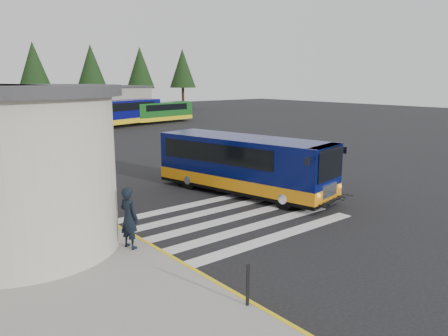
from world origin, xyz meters
TOP-DOWN VIEW (x-y plane):
  - ground at (0.00, 0.00)m, footprint 140.00×140.00m
  - curb_strip at (-4.05, 4.00)m, footprint 0.12×34.00m
  - crosswalk at (-0.50, -0.80)m, footprint 8.00×5.35m
  - depot_building at (6.00, 42.00)m, footprint 26.40×8.40m
  - tree_line at (6.29, 50.00)m, footprint 58.40×4.40m
  - transit_bus at (2.65, 1.68)m, footprint 4.45×9.32m
  - pedestrian_a at (-4.63, -1.33)m, footprint 0.59×0.76m
  - pedestrian_b at (-6.70, -1.62)m, footprint 1.06×1.12m
  - bollard at (-4.20, -6.07)m, footprint 0.08×0.08m
  - far_bus_a at (11.35, 31.23)m, footprint 9.75×5.13m
  - far_bus_b at (16.74, 32.00)m, footprint 8.19×3.40m

SIDE VIEW (x-z plane):
  - ground at x=0.00m, z-range 0.00..0.00m
  - crosswalk at x=-0.50m, z-range 0.00..0.01m
  - curb_strip at x=-4.05m, z-range 0.00..0.16m
  - bollard at x=-4.20m, z-range 0.15..1.14m
  - pedestrian_b at x=-6.70m, z-range 0.15..1.98m
  - pedestrian_a at x=-4.63m, z-range 0.15..2.02m
  - transit_bus at x=2.65m, z-range -0.06..2.50m
  - far_bus_b at x=16.74m, z-range 0.31..2.36m
  - far_bus_a at x=11.35m, z-range 0.36..2.79m
  - depot_building at x=6.00m, z-range 0.01..4.21m
  - tree_line at x=6.29m, z-range 1.77..11.77m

